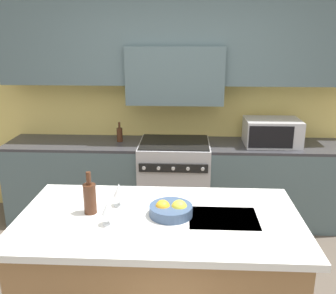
{
  "coord_description": "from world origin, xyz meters",
  "views": [
    {
      "loc": [
        0.13,
        -2.07,
        2.08
      ],
      "look_at": [
        -0.02,
        0.84,
        1.19
      ],
      "focal_mm": 40.0,
      "sensor_mm": 36.0,
      "label": 1
    }
  ],
  "objects": [
    {
      "name": "oil_bottle_on_counter",
      "position": [
        -0.61,
        1.92,
        1.0
      ],
      "size": [
        0.07,
        0.07,
        0.22
      ],
      "color": "#422314",
      "rests_on": "back_counter"
    },
    {
      "name": "microwave",
      "position": [
        1.05,
        1.87,
        1.06
      ],
      "size": [
        0.58,
        0.42,
        0.28
      ],
      "color": "#B7B7BC",
      "rests_on": "back_counter"
    },
    {
      "name": "wine_glass_near",
      "position": [
        -0.35,
        -0.01,
        1.05
      ],
      "size": [
        0.08,
        0.08,
        0.16
      ],
      "color": "white",
      "rests_on": "kitchen_island"
    },
    {
      "name": "kitchen_island",
      "position": [
        -0.04,
        0.11,
        0.47
      ],
      "size": [
        1.84,
        0.98,
        0.94
      ],
      "color": "olive",
      "rests_on": "ground_plane"
    },
    {
      "name": "range_stove",
      "position": [
        0.0,
        1.85,
        0.47
      ],
      "size": [
        0.77,
        0.7,
        0.94
      ],
      "color": "#B7B7BC",
      "rests_on": "ground_plane"
    },
    {
      "name": "fruit_bowl",
      "position": [
        0.04,
        0.13,
        0.98
      ],
      "size": [
        0.28,
        0.28,
        0.11
      ],
      "color": "#384C6B",
      "rests_on": "kitchen_island"
    },
    {
      "name": "wine_glass_far",
      "position": [
        -0.33,
        0.25,
        1.05
      ],
      "size": [
        0.08,
        0.08,
        0.16
      ],
      "color": "white",
      "rests_on": "kitchen_island"
    },
    {
      "name": "back_counter",
      "position": [
        -0.0,
        1.87,
        0.46
      ],
      "size": [
        3.73,
        0.62,
        0.92
      ],
      "color": "#4C6066",
      "rests_on": "ground_plane"
    },
    {
      "name": "wine_bottle",
      "position": [
        -0.5,
        0.14,
        1.05
      ],
      "size": [
        0.08,
        0.08,
        0.29
      ],
      "color": "#422314",
      "rests_on": "kitchen_island"
    },
    {
      "name": "back_cabinetry",
      "position": [
        0.0,
        2.12,
        1.6
      ],
      "size": [
        10.0,
        0.46,
        2.7
      ],
      "color": "#DBC166",
      "rests_on": "ground_plane"
    }
  ]
}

